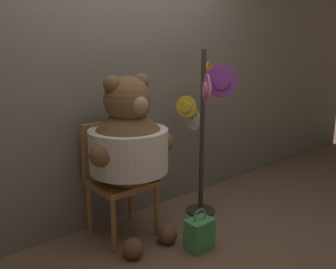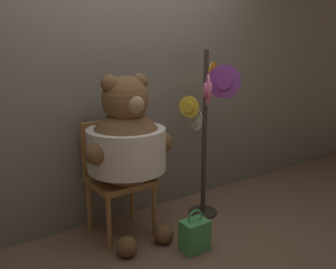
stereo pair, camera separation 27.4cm
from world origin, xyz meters
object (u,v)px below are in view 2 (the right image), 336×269
(teddy_bear, at_px, (127,144))
(hat_display_rack, at_px, (207,121))
(handbag_on_ground, at_px, (195,235))
(chair, at_px, (116,172))

(teddy_bear, xyz_separation_m, hat_display_rack, (0.80, -0.04, 0.10))
(handbag_on_ground, bearing_deg, chair, 117.66)
(chair, height_order, teddy_bear, teddy_bear)
(chair, distance_m, handbag_on_ground, 0.84)
(chair, height_order, handbag_on_ground, chair)
(teddy_bear, bearing_deg, hat_display_rack, -3.16)
(teddy_bear, xyz_separation_m, handbag_on_ground, (0.31, -0.50, -0.68))
(hat_display_rack, height_order, handbag_on_ground, hat_display_rack)
(teddy_bear, bearing_deg, chair, 101.21)
(chair, xyz_separation_m, handbag_on_ground, (0.34, -0.65, -0.41))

